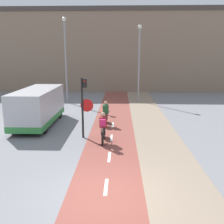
% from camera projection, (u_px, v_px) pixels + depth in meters
% --- Properties ---
extents(ground_plane, '(120.00, 120.00, 0.00)m').
position_uv_depth(ground_plane, '(105.00, 196.00, 7.88)').
color(ground_plane, gray).
extents(bike_lane, '(2.50, 60.00, 0.02)m').
position_uv_depth(bike_lane, '(105.00, 195.00, 7.88)').
color(bike_lane, brown).
rests_on(bike_lane, ground_plane).
extents(sidewalk_strip, '(2.40, 60.00, 0.05)m').
position_uv_depth(sidewalk_strip, '(183.00, 196.00, 7.79)').
color(sidewalk_strip, gray).
rests_on(sidewalk_strip, ground_plane).
extents(building_row_background, '(60.00, 5.20, 9.49)m').
position_uv_depth(building_row_background, '(117.00, 51.00, 30.59)').
color(building_row_background, '#89705B').
rests_on(building_row_background, ground_plane).
extents(traffic_light_pole, '(0.67, 0.25, 3.18)m').
position_uv_depth(traffic_light_pole, '(84.00, 101.00, 12.93)').
color(traffic_light_pole, black).
rests_on(traffic_light_pole, ground_plane).
extents(street_lamp_far, '(0.36, 0.36, 7.45)m').
position_uv_depth(street_lamp_far, '(65.00, 52.00, 21.95)').
color(street_lamp_far, gray).
rests_on(street_lamp_far, ground_plane).
extents(street_lamp_sidewalk, '(0.36, 0.36, 6.85)m').
position_uv_depth(street_lamp_sidewalk, '(139.00, 56.00, 22.35)').
color(street_lamp_sidewalk, gray).
rests_on(street_lamp_sidewalk, ground_plane).
extents(cyclist_near, '(0.46, 1.73, 1.55)m').
position_uv_depth(cyclist_near, '(103.00, 128.00, 12.54)').
color(cyclist_near, black).
rests_on(cyclist_near, ground_plane).
extents(cyclist_far, '(0.46, 1.69, 1.53)m').
position_uv_depth(cyclist_far, '(106.00, 115.00, 15.52)').
color(cyclist_far, black).
rests_on(cyclist_far, ground_plane).
extents(van, '(1.99, 5.40, 2.25)m').
position_uv_depth(van, '(39.00, 107.00, 15.59)').
color(van, '#B7B7BC').
rests_on(van, ground_plane).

